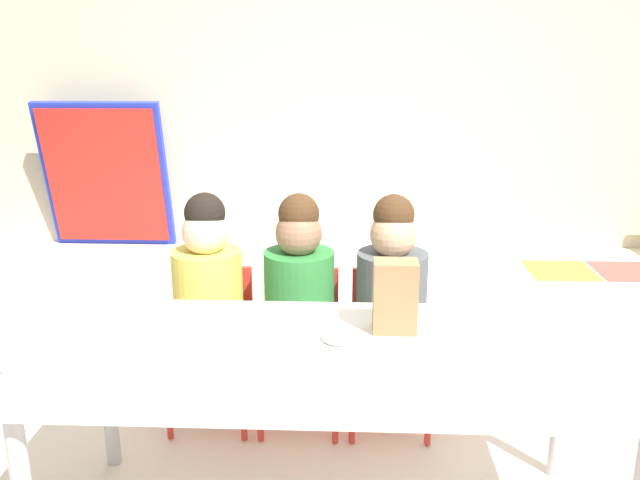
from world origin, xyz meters
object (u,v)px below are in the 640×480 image
object	(u,v)px
craft_table	(329,366)
paper_bag_brown	(395,296)
seated_child_near_camera	(208,290)
paper_plate_center_table	(243,366)
seated_child_far_right	(391,292)
donut_powdered_on_plate	(339,336)
folded_activity_table	(106,176)
seated_child_middle_seat	(299,291)
paper_plate_near_edge	(339,342)

from	to	relation	value
craft_table	paper_bag_brown	bearing A→B (deg)	35.65
seated_child_near_camera	paper_plate_center_table	world-z (taller)	seated_child_near_camera
seated_child_far_right	donut_powdered_on_plate	world-z (taller)	seated_child_far_right
folded_activity_table	paper_bag_brown	xyz separation A→B (m)	(1.90, -2.81, 0.17)
craft_table	paper_plate_center_table	size ratio (longest dim) A/B	9.50
seated_child_near_camera	seated_child_middle_seat	bearing A→B (deg)	0.00
paper_plate_near_edge	paper_plate_center_table	world-z (taller)	same
craft_table	paper_bag_brown	xyz separation A→B (m)	(0.19, 0.14, 0.16)
seated_child_far_right	folded_activity_table	xyz separation A→B (m)	(-1.92, 2.36, -0.02)
craft_table	folded_activity_table	distance (m)	3.41
folded_activity_table	paper_plate_near_edge	xyz separation A→B (m)	(1.74, -2.91, 0.07)
craft_table	seated_child_near_camera	world-z (taller)	seated_child_near_camera
seated_child_near_camera	paper_plate_near_edge	distance (m)	0.74
folded_activity_table	paper_plate_center_table	xyz separation A→B (m)	(1.48, -3.07, 0.07)
paper_plate_near_edge	seated_child_far_right	bearing A→B (deg)	71.40
seated_child_middle_seat	folded_activity_table	bearing A→B (deg)	123.84
paper_plate_near_edge	donut_powdered_on_plate	xyz separation A→B (m)	(0.00, 0.00, 0.02)
seated_child_near_camera	seated_child_far_right	xyz separation A→B (m)	(0.68, -0.00, 0.00)
seated_child_near_camera	craft_table	bearing A→B (deg)	-51.59
paper_bag_brown	donut_powdered_on_plate	world-z (taller)	paper_bag_brown
paper_bag_brown	donut_powdered_on_plate	xyz separation A→B (m)	(-0.16, -0.10, -0.09)
seated_child_far_right	paper_bag_brown	world-z (taller)	seated_child_far_right
craft_table	folded_activity_table	size ratio (longest dim) A/B	1.57
paper_plate_center_table	donut_powdered_on_plate	xyz separation A→B (m)	(0.26, 0.16, 0.02)
paper_bag_brown	donut_powdered_on_plate	bearing A→B (deg)	-149.57
seated_child_middle_seat	folded_activity_table	distance (m)	2.84
craft_table	seated_child_near_camera	size ratio (longest dim) A/B	1.86
seated_child_middle_seat	paper_plate_near_edge	size ratio (longest dim) A/B	5.10
seated_child_far_right	donut_powdered_on_plate	distance (m)	0.59
folded_activity_table	paper_plate_near_edge	bearing A→B (deg)	-59.16
paper_plate_center_table	seated_child_far_right	bearing A→B (deg)	58.32
paper_plate_near_edge	paper_bag_brown	bearing A→B (deg)	30.43
paper_bag_brown	paper_plate_center_table	xyz separation A→B (m)	(-0.42, -0.26, -0.11)
seated_child_middle_seat	paper_plate_center_table	distance (m)	0.72
seated_child_far_right	paper_plate_near_edge	distance (m)	0.58
seated_child_middle_seat	paper_bag_brown	size ratio (longest dim) A/B	4.17
seated_child_near_camera	paper_plate_center_table	xyz separation A→B (m)	(0.24, -0.72, 0.05)
seated_child_far_right	paper_bag_brown	bearing A→B (deg)	-92.68
seated_child_near_camera	seated_child_far_right	size ratio (longest dim) A/B	1.00
folded_activity_table	seated_child_middle_seat	bearing A→B (deg)	-56.16
paper_plate_center_table	paper_bag_brown	bearing A→B (deg)	31.77
seated_child_far_right	paper_plate_near_edge	bearing A→B (deg)	-108.60
seated_child_far_right	paper_plate_center_table	distance (m)	0.84
paper_bag_brown	paper_plate_center_table	bearing A→B (deg)	-148.23
folded_activity_table	paper_bag_brown	distance (m)	3.40
folded_activity_table	paper_plate_center_table	world-z (taller)	folded_activity_table
craft_table	seated_child_middle_seat	world-z (taller)	seated_child_middle_seat
seated_child_middle_seat	paper_bag_brown	bearing A→B (deg)	-54.83
seated_child_far_right	seated_child_near_camera	bearing A→B (deg)	180.00
donut_powdered_on_plate	paper_bag_brown	bearing A→B (deg)	30.43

